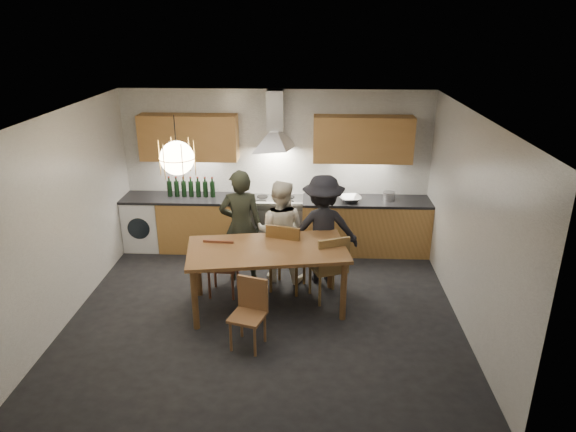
{
  "coord_description": "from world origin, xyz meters",
  "views": [
    {
      "loc": [
        0.57,
        -5.88,
        3.64
      ],
      "look_at": [
        0.28,
        0.4,
        1.2
      ],
      "focal_mm": 32.0,
      "sensor_mm": 36.0,
      "label": 1
    }
  ],
  "objects_px": {
    "person_mid": "(280,231)",
    "mixing_bowl": "(350,199)",
    "stock_pot": "(389,196)",
    "person_right": "(323,229)",
    "wine_bottles": "(191,187)",
    "chair_front": "(250,308)",
    "dining_table": "(267,255)",
    "person_left": "(241,226)",
    "chair_back_left": "(221,263)"
  },
  "relations": [
    {
      "from": "dining_table",
      "to": "person_right",
      "type": "height_order",
      "value": "person_right"
    },
    {
      "from": "person_mid",
      "to": "dining_table",
      "type": "bearing_deg",
      "value": 91.59
    },
    {
      "from": "chair_front",
      "to": "person_left",
      "type": "xyz_separation_m",
      "value": [
        -0.31,
        1.61,
        0.36
      ]
    },
    {
      "from": "chair_back_left",
      "to": "stock_pot",
      "type": "xyz_separation_m",
      "value": [
        2.45,
        1.61,
        0.45
      ]
    },
    {
      "from": "dining_table",
      "to": "person_mid",
      "type": "height_order",
      "value": "person_mid"
    },
    {
      "from": "wine_bottles",
      "to": "chair_back_left",
      "type": "bearing_deg",
      "value": -65.31
    },
    {
      "from": "person_right",
      "to": "dining_table",
      "type": "bearing_deg",
      "value": 42.44
    },
    {
      "from": "mixing_bowl",
      "to": "wine_bottles",
      "type": "bearing_deg",
      "value": 177.36
    },
    {
      "from": "person_mid",
      "to": "stock_pot",
      "type": "relative_size",
      "value": 8.42
    },
    {
      "from": "person_left",
      "to": "wine_bottles",
      "type": "distance_m",
      "value": 1.47
    },
    {
      "from": "person_left",
      "to": "mixing_bowl",
      "type": "height_order",
      "value": "person_left"
    },
    {
      "from": "person_right",
      "to": "wine_bottles",
      "type": "height_order",
      "value": "person_right"
    },
    {
      "from": "chair_front",
      "to": "mixing_bowl",
      "type": "bearing_deg",
      "value": 79.96
    },
    {
      "from": "stock_pot",
      "to": "person_right",
      "type": "bearing_deg",
      "value": -135.68
    },
    {
      "from": "dining_table",
      "to": "person_right",
      "type": "distance_m",
      "value": 1.09
    },
    {
      "from": "mixing_bowl",
      "to": "stock_pot",
      "type": "bearing_deg",
      "value": 9.17
    },
    {
      "from": "dining_table",
      "to": "chair_front",
      "type": "relative_size",
      "value": 2.62
    },
    {
      "from": "mixing_bowl",
      "to": "person_left",
      "type": "bearing_deg",
      "value": -149.03
    },
    {
      "from": "wine_bottles",
      "to": "dining_table",
      "type": "bearing_deg",
      "value": -53.13
    },
    {
      "from": "person_left",
      "to": "wine_bottles",
      "type": "xyz_separation_m",
      "value": [
        -0.96,
        1.09,
        0.23
      ]
    },
    {
      "from": "chair_front",
      "to": "person_right",
      "type": "relative_size",
      "value": 0.52
    },
    {
      "from": "stock_pot",
      "to": "wine_bottles",
      "type": "bearing_deg",
      "value": 179.66
    },
    {
      "from": "dining_table",
      "to": "chair_back_left",
      "type": "bearing_deg",
      "value": 150.53
    },
    {
      "from": "person_mid",
      "to": "stock_pot",
      "type": "distance_m",
      "value": 1.99
    },
    {
      "from": "person_mid",
      "to": "mixing_bowl",
      "type": "bearing_deg",
      "value": -129.13
    },
    {
      "from": "chair_front",
      "to": "wine_bottles",
      "type": "distance_m",
      "value": 3.04
    },
    {
      "from": "person_mid",
      "to": "mixing_bowl",
      "type": "relative_size",
      "value": 4.4
    },
    {
      "from": "chair_back_left",
      "to": "wine_bottles",
      "type": "relative_size",
      "value": 1.14
    },
    {
      "from": "dining_table",
      "to": "person_left",
      "type": "distance_m",
      "value": 0.9
    },
    {
      "from": "dining_table",
      "to": "wine_bottles",
      "type": "bearing_deg",
      "value": 117.62
    },
    {
      "from": "person_right",
      "to": "stock_pot",
      "type": "xyz_separation_m",
      "value": [
        1.07,
        1.04,
        0.16
      ]
    },
    {
      "from": "chair_back_left",
      "to": "chair_front",
      "type": "relative_size",
      "value": 1.08
    },
    {
      "from": "person_left",
      "to": "mixing_bowl",
      "type": "xyz_separation_m",
      "value": [
        1.62,
        0.97,
        0.1
      ]
    },
    {
      "from": "dining_table",
      "to": "person_right",
      "type": "relative_size",
      "value": 1.36
    },
    {
      "from": "chair_front",
      "to": "chair_back_left",
      "type": "bearing_deg",
      "value": 132.61
    },
    {
      "from": "chair_back_left",
      "to": "wine_bottles",
      "type": "bearing_deg",
      "value": -61.73
    },
    {
      "from": "chair_back_left",
      "to": "mixing_bowl",
      "type": "distance_m",
      "value": 2.41
    },
    {
      "from": "person_mid",
      "to": "stock_pot",
      "type": "height_order",
      "value": "person_mid"
    },
    {
      "from": "chair_front",
      "to": "person_mid",
      "type": "bearing_deg",
      "value": 98.28
    },
    {
      "from": "person_left",
      "to": "stock_pot",
      "type": "xyz_separation_m",
      "value": [
        2.24,
        1.07,
        0.12
      ]
    },
    {
      "from": "person_right",
      "to": "mixing_bowl",
      "type": "xyz_separation_m",
      "value": [
        0.45,
        0.94,
        0.14
      ]
    },
    {
      "from": "person_mid",
      "to": "stock_pot",
      "type": "xyz_separation_m",
      "value": [
        1.68,
        1.03,
        0.2
      ]
    },
    {
      "from": "mixing_bowl",
      "to": "wine_bottles",
      "type": "height_order",
      "value": "wine_bottles"
    },
    {
      "from": "dining_table",
      "to": "wine_bottles",
      "type": "distance_m",
      "value": 2.35
    },
    {
      "from": "chair_front",
      "to": "wine_bottles",
      "type": "relative_size",
      "value": 1.06
    },
    {
      "from": "chair_front",
      "to": "person_right",
      "type": "distance_m",
      "value": 1.88
    },
    {
      "from": "stock_pot",
      "to": "wine_bottles",
      "type": "xyz_separation_m",
      "value": [
        -3.2,
        0.02,
        0.1
      ]
    },
    {
      "from": "stock_pot",
      "to": "wine_bottles",
      "type": "height_order",
      "value": "wine_bottles"
    },
    {
      "from": "chair_back_left",
      "to": "chair_front",
      "type": "distance_m",
      "value": 1.19
    },
    {
      "from": "wine_bottles",
      "to": "person_right",
      "type": "bearing_deg",
      "value": -26.54
    }
  ]
}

